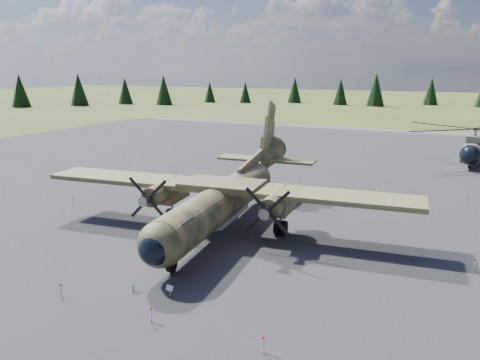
% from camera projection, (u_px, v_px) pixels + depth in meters
% --- Properties ---
extents(ground, '(500.00, 500.00, 0.00)m').
position_uv_depth(ground, '(235.00, 233.00, 35.88)').
color(ground, '#5E662D').
rests_on(ground, ground).
extents(apron, '(120.00, 120.00, 0.04)m').
position_uv_depth(apron, '(281.00, 200.00, 44.66)').
color(apron, slate).
rests_on(apron, ground).
extents(transport_plane, '(29.58, 26.76, 9.73)m').
position_uv_depth(transport_plane, '(227.00, 192.00, 36.82)').
color(transport_plane, '#2F371D').
rests_on(transport_plane, ground).
extents(helicopter_near, '(21.21, 23.67, 4.92)m').
position_uv_depth(helicopter_near, '(475.00, 139.00, 60.33)').
color(helicopter_near, gray).
rests_on(helicopter_near, ground).
extents(info_placard_left, '(0.45, 0.26, 0.67)m').
position_uv_depth(info_placard_left, '(132.00, 284.00, 26.38)').
color(info_placard_left, gray).
rests_on(info_placard_left, ground).
extents(info_placard_right, '(0.45, 0.23, 0.67)m').
position_uv_depth(info_placard_right, '(170.00, 289.00, 25.73)').
color(info_placard_right, gray).
rests_on(info_placard_right, ground).
extents(barrier_fence, '(33.12, 29.62, 0.85)m').
position_uv_depth(barrier_fence, '(229.00, 226.00, 35.89)').
color(barrier_fence, silver).
rests_on(barrier_fence, ground).
extents(treeline, '(295.48, 293.09, 10.95)m').
position_uv_depth(treeline, '(224.00, 162.00, 38.37)').
color(treeline, black).
rests_on(treeline, ground).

